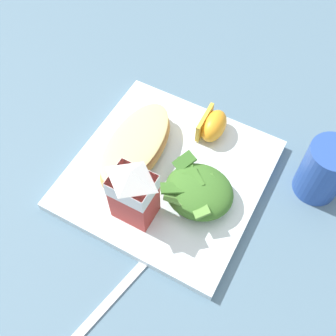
# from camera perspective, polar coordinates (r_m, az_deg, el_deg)

# --- Properties ---
(ground) EXTENTS (3.00, 3.00, 0.00)m
(ground) POSITION_cam_1_polar(r_m,az_deg,el_deg) (0.65, -0.00, -1.22)
(ground) COLOR slate
(white_plate) EXTENTS (0.28, 0.28, 0.02)m
(white_plate) POSITION_cam_1_polar(r_m,az_deg,el_deg) (0.64, -0.00, -0.86)
(white_plate) COLOR silver
(white_plate) RESTS_ON ground
(cheesy_pizza_bread) EXTENTS (0.09, 0.17, 0.04)m
(cheesy_pizza_bread) POSITION_cam_1_polar(r_m,az_deg,el_deg) (0.64, -4.38, 2.91)
(cheesy_pizza_bread) COLOR tan
(cheesy_pizza_bread) RESTS_ON white_plate
(green_salad_pile) EXTENTS (0.11, 0.10, 0.04)m
(green_salad_pile) POSITION_cam_1_polar(r_m,az_deg,el_deg) (0.60, 4.19, -3.17)
(green_salad_pile) COLOR #3D7028
(green_salad_pile) RESTS_ON white_plate
(milk_carton) EXTENTS (0.06, 0.04, 0.11)m
(milk_carton) POSITION_cam_1_polar(r_m,az_deg,el_deg) (0.55, -4.78, -3.21)
(milk_carton) COLOR #B7332D
(milk_carton) RESTS_ON white_plate
(orange_wedge_front) EXTENTS (0.04, 0.06, 0.04)m
(orange_wedge_front) POSITION_cam_1_polar(r_m,az_deg,el_deg) (0.67, 6.12, 5.80)
(orange_wedge_front) COLOR orange
(orange_wedge_front) RESTS_ON white_plate
(metal_fork) EXTENTS (0.06, 0.19, 0.01)m
(metal_fork) POSITION_cam_1_polar(r_m,az_deg,el_deg) (0.58, -9.90, -19.30)
(metal_fork) COLOR silver
(metal_fork) RESTS_ON ground
(drinking_blue_cup) EXTENTS (0.07, 0.07, 0.10)m
(drinking_blue_cup) POSITION_cam_1_polar(r_m,az_deg,el_deg) (0.64, 20.48, -0.31)
(drinking_blue_cup) COLOR #284CA3
(drinking_blue_cup) RESTS_ON ground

